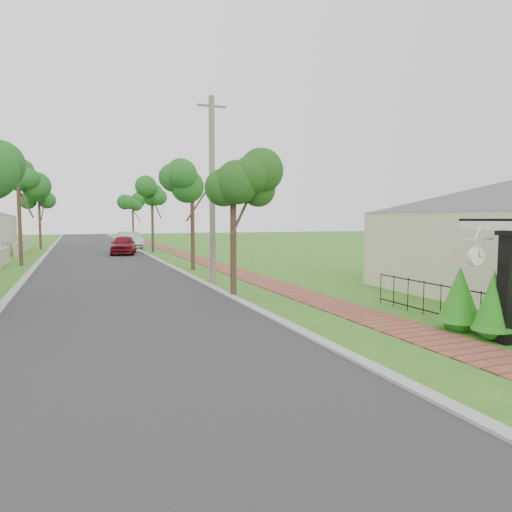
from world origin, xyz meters
TOP-DOWN VIEW (x-y plane):
  - ground at (0.00, 0.00)m, footprint 160.00×160.00m
  - road at (-3.00, 20.00)m, footprint 7.00×120.00m
  - kerb_right at (0.65, 20.00)m, footprint 0.30×120.00m
  - kerb_left at (-6.65, 20.00)m, footprint 0.30×120.00m
  - sidewalk at (3.25, 20.00)m, footprint 1.50×120.00m
  - porch_post at (4.55, -1.00)m, footprint 0.48×0.48m
  - picket_fence at (4.90, -0.00)m, footprint 0.03×8.02m
  - street_trees at (-2.87, 26.84)m, footprint 10.70×37.65m
  - parked_car_red at (-1.00, 28.43)m, footprint 2.46×4.61m
  - parked_car_white at (0.15, 35.36)m, footprint 2.36×4.96m
  - near_tree at (0.80, 7.00)m, footprint 1.86×1.86m
  - utility_pole at (0.90, 10.00)m, footprint 1.20×0.24m
  - station_clock at (4.05, -0.60)m, footprint 0.77×0.13m

SIDE VIEW (x-z plane):
  - ground at x=0.00m, z-range 0.00..0.00m
  - road at x=-3.00m, z-range -0.01..0.01m
  - kerb_right at x=0.65m, z-range -0.05..0.05m
  - kerb_left at x=-6.65m, z-range -0.05..0.05m
  - sidewalk at x=3.25m, z-range -0.01..0.01m
  - picket_fence at x=4.90m, z-range 0.03..1.03m
  - parked_car_red at x=-1.00m, z-range 0.00..1.49m
  - parked_car_white at x=0.15m, z-range 0.00..1.57m
  - porch_post at x=4.55m, z-range -0.14..2.38m
  - station_clock at x=4.05m, z-range 1.62..2.28m
  - near_tree at x=0.80m, z-range 1.40..6.17m
  - utility_pole at x=0.90m, z-range 0.06..7.82m
  - street_trees at x=-2.87m, z-range 1.59..7.48m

